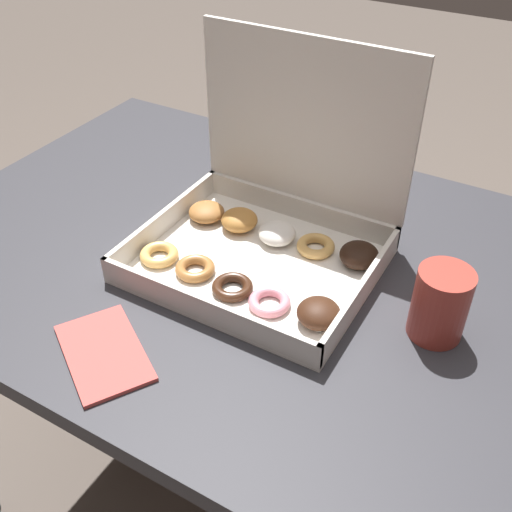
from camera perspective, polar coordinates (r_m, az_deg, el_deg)
The scene contains 5 objects.
ground_plane at distance 1.50m, azimuth -1.55°, elevation -21.32°, with size 8.00×8.00×0.00m, color #564C44.
dining_table at distance 1.03m, azimuth -2.11°, elevation -4.00°, with size 1.03×0.76×0.71m.
donut_box at distance 0.91m, azimuth 1.66°, elevation 3.61°, with size 0.35×0.30×0.31m.
coffee_mug at distance 0.81m, azimuth 17.16°, elevation -4.28°, with size 0.07×0.07×0.10m.
paper_napkin at distance 0.81m, azimuth -14.29°, elevation -8.91°, with size 0.18×0.16×0.01m.
Camera 1 is at (0.41, -0.64, 1.29)m, focal length 42.00 mm.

